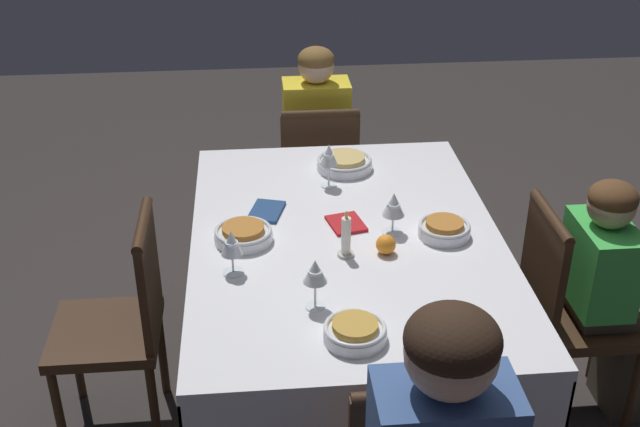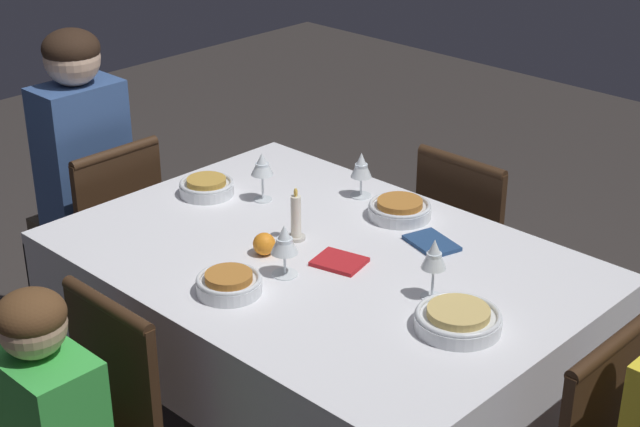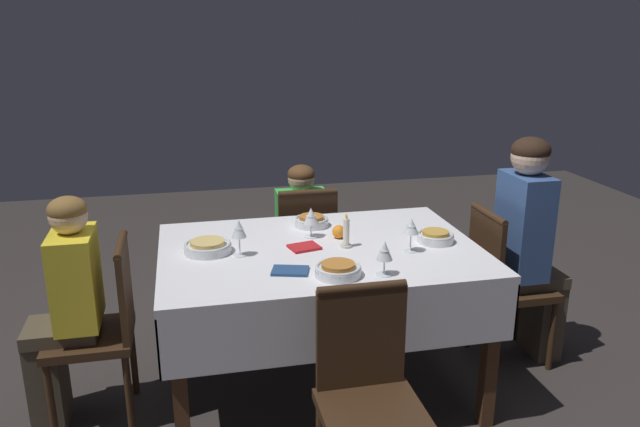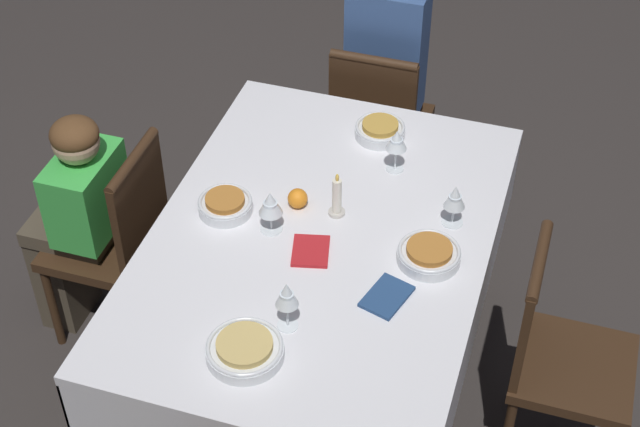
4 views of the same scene
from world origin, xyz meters
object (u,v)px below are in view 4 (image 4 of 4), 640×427
(chair_north, at_px, (118,235))
(wine_glass_south, at_px, (455,198))
(bowl_north, at_px, (225,204))
(bowl_west, at_px, (245,349))
(napkin_spare_side, at_px, (387,296))
(napkin_red_folded, at_px, (311,251))
(orange_fruit, at_px, (298,198))
(candle_centerpiece, at_px, (337,199))
(chair_east, at_px, (378,123))
(wine_glass_east, at_px, (397,141))
(bowl_south, at_px, (429,253))
(wine_glass_north, at_px, (270,204))
(bowl_east, at_px, (380,130))
(chair_south, at_px, (557,351))
(person_adult_denim, at_px, (389,60))
(person_child_green, at_px, (75,215))
(wine_glass_west, at_px, (287,296))
(dining_table, at_px, (320,257))

(chair_north, bearing_deg, wine_glass_south, 95.52)
(bowl_north, xyz_separation_m, wine_glass_south, (0.16, -0.70, 0.07))
(chair_north, relative_size, bowl_west, 3.93)
(wine_glass_south, xyz_separation_m, napkin_spare_side, (-0.38, 0.12, -0.10))
(bowl_north, xyz_separation_m, napkin_red_folded, (-0.10, -0.32, -0.02))
(bowl_north, bearing_deg, orange_fruit, -66.76)
(wine_glass_south, height_order, candle_centerpiece, candle_centerpiece)
(chair_east, height_order, candle_centerpiece, candle_centerpiece)
(wine_glass_east, relative_size, bowl_south, 0.83)
(wine_glass_north, relative_size, wine_glass_south, 1.00)
(bowl_east, distance_m, candle_centerpiece, 0.44)
(chair_south, relative_size, candle_centerpiece, 5.23)
(chair_east, distance_m, bowl_east, 0.55)
(chair_north, bearing_deg, chair_south, 87.44)
(person_adult_denim, relative_size, napkin_red_folded, 7.74)
(candle_centerpiece, bearing_deg, wine_glass_north, 127.06)
(bowl_east, distance_m, bowl_north, 0.65)
(chair_south, xyz_separation_m, person_adult_denim, (1.12, 0.84, 0.22))
(person_child_green, bearing_deg, candle_centerpiece, 92.60)
(person_adult_denim, bearing_deg, wine_glass_east, 105.80)
(wine_glass_east, height_order, napkin_spare_side, wine_glass_east)
(chair_south, bearing_deg, wine_glass_west, 117.15)
(wine_glass_east, height_order, bowl_north, wine_glass_east)
(orange_fruit, relative_size, napkin_spare_side, 0.37)
(bowl_south, bearing_deg, wine_glass_south, -10.40)
(orange_fruit, xyz_separation_m, napkin_spare_side, (-0.31, -0.38, -0.03))
(chair_north, distance_m, bowl_north, 0.55)
(bowl_east, bearing_deg, dining_table, 175.40)
(bowl_north, relative_size, napkin_red_folded, 1.11)
(wine_glass_east, relative_size, napkin_red_folded, 1.02)
(chair_east, relative_size, wine_glass_west, 5.01)
(candle_centerpiece, height_order, napkin_red_folded, candle_centerpiece)
(chair_east, relative_size, wine_glass_south, 5.70)
(person_child_green, bearing_deg, dining_table, 85.22)
(bowl_north, height_order, napkin_red_folded, bowl_north)
(chair_south, xyz_separation_m, orange_fruit, (0.11, 0.89, 0.31))
(chair_south, height_order, wine_glass_north, wine_glass_north)
(wine_glass_south, bearing_deg, wine_glass_east, 49.37)
(wine_glass_south, bearing_deg, bowl_west, 148.54)
(person_child_green, bearing_deg, person_adult_denim, 140.75)
(person_adult_denim, bearing_deg, napkin_spare_side, 104.11)
(person_child_green, relative_size, bowl_east, 5.43)
(chair_south, distance_m, person_child_green, 1.71)
(bowl_east, height_order, candle_centerpiece, candle_centerpiece)
(chair_north, height_order, wine_glass_north, wine_glass_north)
(chair_south, bearing_deg, bowl_east, 53.12)
(bowl_south, bearing_deg, napkin_red_folded, 102.68)
(napkin_spare_side, bearing_deg, orange_fruit, 50.74)
(chair_north, bearing_deg, bowl_north, 83.51)
(chair_east, relative_size, bowl_south, 4.41)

